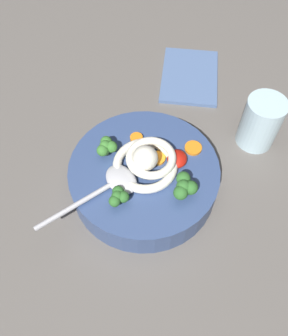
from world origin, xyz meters
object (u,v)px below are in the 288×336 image
(soup_spoon, at_px, (114,183))
(folded_napkin, at_px, (190,76))
(noodle_pile, at_px, (146,161))
(soup_bowl, at_px, (144,177))
(drinking_glass, at_px, (261,122))

(soup_spoon, height_order, folded_napkin, soup_spoon)
(noodle_pile, xyz_separation_m, folded_napkin, (0.28, -0.08, -0.07))
(soup_spoon, bearing_deg, soup_bowl, 180.00)
(noodle_pile, relative_size, soup_spoon, 0.75)
(noodle_pile, height_order, soup_spoon, noodle_pile)
(noodle_pile, xyz_separation_m, drinking_glass, (0.11, -0.20, -0.02))
(soup_spoon, relative_size, drinking_glass, 1.55)
(soup_bowl, xyz_separation_m, noodle_pile, (0.00, -0.00, 0.04))
(noodle_pile, distance_m, soup_spoon, 0.06)
(noodle_pile, height_order, folded_napkin, noodle_pile)
(drinking_glass, height_order, folded_napkin, drinking_glass)
(folded_napkin, bearing_deg, soup_bowl, 164.01)
(soup_bowl, bearing_deg, folded_napkin, -15.99)
(soup_spoon, bearing_deg, noodle_pile, -179.50)
(soup_bowl, xyz_separation_m, folded_napkin, (0.28, -0.08, -0.03))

